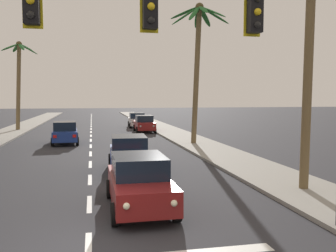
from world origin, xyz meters
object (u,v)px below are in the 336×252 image
Objects in this scene: palm_left_third at (19,72)px; palm_right_nearest at (311,4)px; sedan_third_in_queue at (129,153)px; sedan_oncoming_far at (65,132)px; palm_right_second at (198,46)px; traffic_signal_mast at (218,36)px; sedan_parked_nearest_kerb at (137,120)px; sedan_parked_mid_kerb at (144,124)px; sedan_lead_at_stop_bar at (139,182)px.

palm_right_nearest reaches higher than palm_left_third.
sedan_third_in_queue is 11.90m from sedan_oncoming_far.
sedan_oncoming_far is 0.44× the size of palm_right_second.
traffic_signal_mast is 6.44m from palm_right_nearest.
sedan_parked_nearest_kerb is at bearing 9.76° from palm_left_third.
palm_right_second is (2.45, -10.58, 6.33)m from sedan_parked_mid_kerb.
sedan_third_in_queue is (-1.24, 8.93, -4.10)m from traffic_signal_mast.
sedan_lead_at_stop_bar is 0.99× the size of sedan_parked_nearest_kerb.
palm_right_nearest is at bearing -89.32° from palm_right_second.
palm_right_second is (4.67, 17.58, 2.23)m from traffic_signal_mast.
palm_left_third is at bearing 118.12° from palm_right_nearest.
sedan_parked_nearest_kerb and sedan_parked_mid_kerb have the same top height.
traffic_signal_mast is at bearing -63.72° from sedan_lead_at_stop_bar.
palm_right_nearest reaches higher than sedan_lead_at_stop_bar.
sedan_oncoming_far and sedan_parked_nearest_kerb have the same top height.
palm_right_nearest reaches higher than sedan_third_in_queue.
sedan_oncoming_far is 10.68m from sedan_parked_mid_kerb.
palm_right_nearest is (6.07, -5.11, 6.01)m from sedan_third_in_queue.
palm_right_second reaches higher than sedan_lead_at_stop_bar.
sedan_lead_at_stop_bar is 30.77m from palm_left_third.
sedan_parked_mid_kerb is 14.08m from palm_left_third.
sedan_lead_at_stop_bar and sedan_oncoming_far have the same top height.
palm_right_second reaches higher than sedan_oncoming_far.
traffic_signal_mast is 18.32m from palm_right_second.
palm_left_third is 0.95× the size of palm_right_nearest.
sedan_lead_at_stop_bar is at bearing -78.66° from sedan_oncoming_far.
sedan_oncoming_far is (-3.45, 17.20, 0.00)m from sedan_lead_at_stop_bar.
sedan_oncoming_far is 20.03m from palm_right_nearest.
sedan_parked_nearest_kerb is 0.44× the size of palm_right_second.
palm_left_third is (-9.03, 23.13, 5.24)m from sedan_third_in_queue.
traffic_signal_mast is 2.32× the size of sedan_oncoming_far.
sedan_oncoming_far and sedan_parked_mid_kerb have the same top height.
traffic_signal_mast is at bearing -94.49° from sedan_parked_mid_kerb.
sedan_parked_nearest_kerb is 13.69m from palm_left_third.
sedan_parked_nearest_kerb is at bearing 83.24° from sedan_lead_at_stop_bar.
sedan_third_in_queue is 1.00× the size of sedan_oncoming_far.
palm_right_nearest reaches higher than sedan_parked_mid_kerb.
palm_right_nearest is (4.83, 3.82, 1.91)m from traffic_signal_mast.
palm_right_nearest is (2.63, -30.38, 6.01)m from sedan_parked_nearest_kerb.
palm_right_second reaches higher than traffic_signal_mast.
sedan_parked_nearest_kerb is 6.04m from sedan_parked_mid_kerb.
sedan_parked_mid_kerb is 0.44× the size of palm_right_second.
sedan_third_in_queue and sedan_parked_nearest_kerb have the same top height.
palm_right_nearest reaches higher than sedan_parked_nearest_kerb.
sedan_third_in_queue is 25.50m from sedan_parked_nearest_kerb.
sedan_parked_mid_kerb is (3.45, 19.23, 0.00)m from sedan_third_in_queue.
traffic_signal_mast reaches higher than sedan_lead_at_stop_bar.
sedan_lead_at_stop_bar is 17.02m from palm_right_second.
sedan_third_in_queue is 9.95m from palm_right_nearest.
sedan_lead_at_stop_bar is at bearing -92.54° from sedan_third_in_queue.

